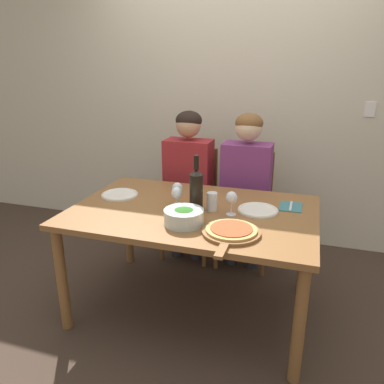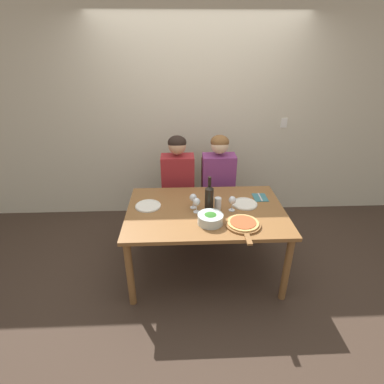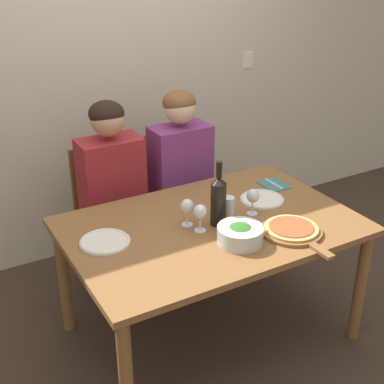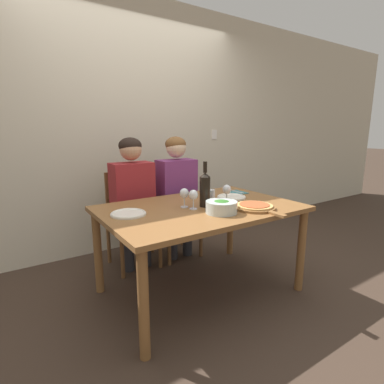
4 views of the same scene
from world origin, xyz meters
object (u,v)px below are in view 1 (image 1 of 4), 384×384
at_px(chair_left, 192,196).
at_px(person_man, 246,177).
at_px(wine_glass_centre, 177,194).
at_px(water_tumbler, 212,202).
at_px(pizza_on_board, 231,232).
at_px(chair_right, 247,202).
at_px(wine_glass_right, 231,199).
at_px(broccoli_bowl, 184,217).
at_px(wine_glass_left, 177,189).
at_px(dinner_plate_left, 120,195).
at_px(fork_on_napkin, 291,207).
at_px(dinner_plate_right, 258,210).
at_px(person_woman, 188,172).
at_px(wine_bottle, 196,189).

bearing_deg(chair_left, person_man, -12.67).
height_order(wine_glass_centre, water_tumbler, wine_glass_centre).
xyz_separation_m(pizza_on_board, water_tumbler, (-0.19, 0.31, 0.04)).
relative_size(chair_right, wine_glass_right, 6.06).
distance_m(chair_right, person_man, 0.27).
bearing_deg(broccoli_bowl, wine_glass_left, 116.43).
relative_size(dinner_plate_left, fork_on_napkin, 1.40).
bearing_deg(wine_glass_centre, dinner_plate_right, 14.57).
bearing_deg(chair_right, wine_glass_right, -87.40).
distance_m(person_woman, water_tumbler, 0.79).
bearing_deg(wine_glass_left, chair_right, 66.81).
xyz_separation_m(broccoli_bowl, wine_glass_centre, (-0.11, 0.20, 0.06)).
xyz_separation_m(dinner_plate_right, fork_on_napkin, (0.19, 0.14, -0.01)).
bearing_deg(water_tumbler, person_man, 82.35).
bearing_deg(dinner_plate_right, water_tumbler, -166.11).
xyz_separation_m(person_man, fork_on_napkin, (0.38, -0.49, -0.03)).
bearing_deg(chair_right, wine_glass_left, -113.19).
relative_size(person_woman, pizza_on_board, 2.72).
xyz_separation_m(chair_left, wine_bottle, (0.30, -0.84, 0.36)).
distance_m(dinner_plate_left, wine_glass_left, 0.46).
height_order(chair_right, wine_glass_centre, chair_right).
distance_m(broccoli_bowl, dinner_plate_right, 0.50).
bearing_deg(broccoli_bowl, wine_glass_centre, 119.80).
xyz_separation_m(person_woman, wine_glass_centre, (0.18, -0.75, 0.07)).
distance_m(wine_glass_left, wine_glass_centre, 0.09).
height_order(person_man, dinner_plate_right, person_man).
bearing_deg(person_woman, dinner_plate_left, -115.33).
height_order(chair_left, person_woman, person_woman).
distance_m(person_woman, broccoli_bowl, 0.99).
bearing_deg(chair_right, wine_bottle, -102.32).
relative_size(chair_right, dinner_plate_left, 3.64).
relative_size(chair_left, dinner_plate_left, 3.64).
bearing_deg(dinner_plate_right, wine_glass_right, -143.50).
relative_size(chair_left, wine_glass_left, 6.06).
xyz_separation_m(chair_right, dinner_plate_right, (0.19, -0.73, 0.23)).
height_order(wine_glass_right, fork_on_napkin, wine_glass_right).
distance_m(person_man, wine_bottle, 0.76).
distance_m(wine_bottle, pizza_on_board, 0.41).
bearing_deg(chair_left, water_tumbler, -64.20).
distance_m(wine_glass_centre, water_tumbler, 0.22).
relative_size(dinner_plate_left, wine_glass_centre, 1.67).
bearing_deg(fork_on_napkin, pizza_on_board, -118.48).
height_order(wine_glass_right, wine_glass_centre, same).
bearing_deg(dinner_plate_left, wine_glass_left, -5.45).
bearing_deg(broccoli_bowl, wine_bottle, 88.18).
height_order(dinner_plate_right, wine_glass_right, wine_glass_right).
distance_m(wine_glass_right, water_tumbler, 0.14).
height_order(wine_bottle, water_tumbler, wine_bottle).
height_order(person_woman, dinner_plate_right, person_woman).
xyz_separation_m(broccoli_bowl, fork_on_napkin, (0.57, 0.46, -0.04)).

